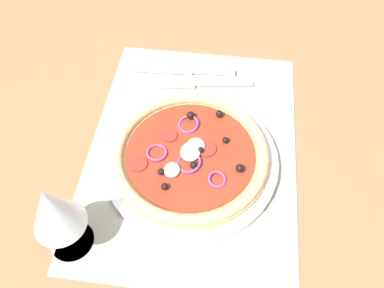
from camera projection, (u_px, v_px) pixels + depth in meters
ground_plane at (193, 153)px, 68.74cm from camera, size 190.00×140.00×2.40cm
placemat at (193, 149)px, 67.61cm from camera, size 48.39×35.01×0.40cm
plate at (192, 160)px, 65.18cm from camera, size 28.86×28.86×1.35cm
pizza at (192, 154)px, 63.76cm from camera, size 25.67×25.67×2.70cm
fork at (201, 84)px, 76.08cm from camera, size 3.72×18.05×0.44cm
knife at (183, 70)px, 78.24cm from camera, size 2.63×20.06×0.62cm
wine_glass at (53, 210)px, 49.71cm from camera, size 7.20×7.20×14.90cm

